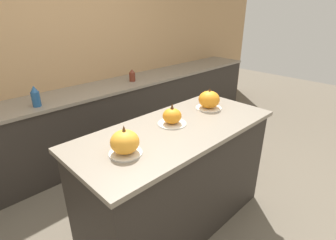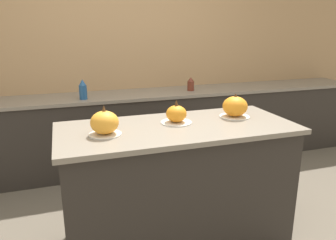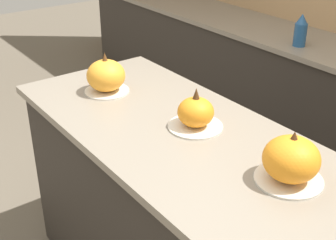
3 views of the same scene
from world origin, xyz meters
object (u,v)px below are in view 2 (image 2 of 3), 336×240
(pumpkin_cake_right, at_px, (235,107))
(bottle_short, at_px, (191,84))
(bottle_tall, at_px, (83,90))
(pumpkin_cake_left, at_px, (105,123))
(pumpkin_cake_center, at_px, (176,115))

(pumpkin_cake_right, distance_m, bottle_short, 1.45)
(bottle_tall, bearing_deg, pumpkin_cake_right, -51.86)
(pumpkin_cake_left, distance_m, pumpkin_cake_center, 0.54)
(pumpkin_cake_left, bearing_deg, pumpkin_cake_right, 6.82)
(pumpkin_cake_center, xyz_separation_m, bottle_tall, (-0.56, 1.35, -0.02))
(pumpkin_cake_center, relative_size, pumpkin_cake_right, 0.97)
(bottle_tall, relative_size, bottle_short, 1.30)
(pumpkin_cake_right, height_order, bottle_short, pumpkin_cake_right)
(bottle_short, bearing_deg, pumpkin_cake_right, -98.44)
(pumpkin_cake_left, relative_size, bottle_tall, 1.01)
(pumpkin_cake_left, distance_m, pumpkin_cake_right, 1.03)
(pumpkin_cake_left, height_order, bottle_short, pumpkin_cake_left)
(pumpkin_cake_center, bearing_deg, bottle_short, 64.13)
(pumpkin_cake_center, distance_m, bottle_short, 1.60)
(pumpkin_cake_right, relative_size, bottle_short, 1.43)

